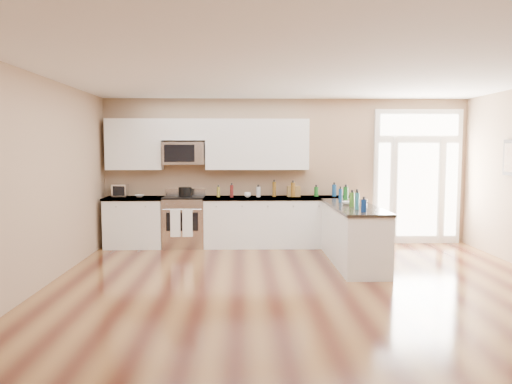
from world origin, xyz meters
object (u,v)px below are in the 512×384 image
peninsula_cabinet (353,237)px  stockpot (185,191)px  toaster_oven (120,190)px  kitchen_range (184,221)px

peninsula_cabinet → stockpot: size_ratio=9.44×
peninsula_cabinet → toaster_oven: bearing=159.1°
stockpot → kitchen_range: bearing=-141.8°
kitchen_range → toaster_oven: bearing=174.6°
kitchen_range → toaster_oven: 1.35m
peninsula_cabinet → toaster_oven: toaster_oven is taller
stockpot → toaster_oven: 1.24m
peninsula_cabinet → toaster_oven: 4.42m
peninsula_cabinet → kitchen_range: kitchen_range is taller
kitchen_range → stockpot: stockpot is taller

